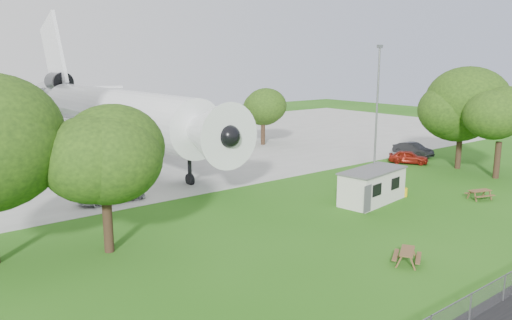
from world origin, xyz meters
TOP-DOWN VIEW (x-y plane):
  - ground at (0.00, 0.00)m, footprint 160.00×160.00m
  - concrete_apron at (0.00, 38.00)m, footprint 120.00×46.00m
  - airliner at (-2.00, 35.86)m, footprint 46.36×47.73m
  - site_cabin at (6.29, 4.80)m, footprint 6.91×3.56m
  - picnic_west at (-1.83, -4.14)m, footprint 2.31×2.21m
  - picnic_east at (13.69, -0.06)m, footprint 2.19×2.01m
  - lamp_mast at (8.20, 6.20)m, footprint 0.16×0.16m
  - tree_west_small at (-13.94, 7.68)m, footprint 7.65×7.65m
  - tree_east_front at (21.91, 2.70)m, footprint 6.27×6.27m
  - tree_east_back at (23.09, 7.26)m, footprint 8.59×8.59m
  - tree_far_apron at (16.55, 30.92)m, footprint 5.56×5.56m
  - car_ne_hatch at (21.15, 11.84)m, footprint 3.62×4.35m
  - car_ne_sedan at (25.10, 13.97)m, footprint 1.92×4.83m
  - car_apron_van at (-9.69, 17.52)m, footprint 5.32×2.19m

SIDE VIEW (x-z plane):
  - ground at x=0.00m, z-range 0.00..0.00m
  - picnic_west at x=-1.83m, z-range -0.38..0.38m
  - picnic_east at x=13.69m, z-range -0.38..0.38m
  - concrete_apron at x=0.00m, z-range 0.00..0.03m
  - car_ne_hatch at x=21.15m, z-range 0.00..1.40m
  - car_apron_van at x=-9.69m, z-range 0.00..1.54m
  - car_ne_sedan at x=25.10m, z-range 0.00..1.56m
  - site_cabin at x=6.29m, z-range 0.00..2.62m
  - tree_far_apron at x=16.55m, z-range 0.99..8.56m
  - airliner at x=-2.00m, z-range -3.57..14.11m
  - tree_west_small at x=-13.94m, z-range 0.82..10.13m
  - tree_east_front at x=21.91m, z-range 1.40..10.51m
  - lamp_mast at x=8.20m, z-range 0.00..12.00m
  - tree_east_back at x=23.09m, z-range 0.96..11.50m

